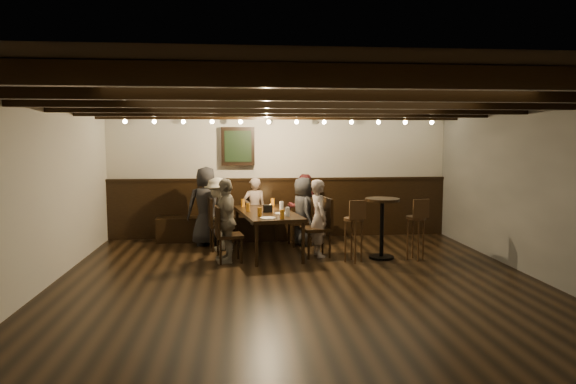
{
  "coord_description": "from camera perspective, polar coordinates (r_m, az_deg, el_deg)",
  "views": [
    {
      "loc": [
        -0.78,
        -6.32,
        1.9
      ],
      "look_at": [
        -0.05,
        1.3,
        1.1
      ],
      "focal_mm": 32.0,
      "sensor_mm": 36.0,
      "label": 1
    }
  ],
  "objects": [
    {
      "name": "pint_c",
      "position": [
        8.51,
        -4.46,
        -1.72
      ],
      "size": [
        0.07,
        0.07,
        0.14
      ],
      "primitive_type": "cylinder",
      "color": "#BF7219",
      "rests_on": "dining_table"
    },
    {
      "name": "bar_stool_left",
      "position": [
        7.97,
        7.3,
        -5.19
      ],
      "size": [
        0.32,
        0.33,
        0.97
      ],
      "rotation": [
        0.0,
        0.0,
        0.19
      ],
      "color": "#311D0F",
      "rests_on": "floor"
    },
    {
      "name": "pint_f",
      "position": [
        7.99,
        -0.06,
        -2.2
      ],
      "size": [
        0.07,
        0.07,
        0.14
      ],
      "primitive_type": "cylinder",
      "color": "silver",
      "rests_on": "dining_table"
    },
    {
      "name": "chair_left_near",
      "position": [
        8.86,
        -7.53,
        -4.64
      ],
      "size": [
        0.47,
        0.47,
        0.9
      ],
      "rotation": [
        0.0,
        0.0,
        -1.4
      ],
      "color": "black",
      "rests_on": "floor"
    },
    {
      "name": "pint_d",
      "position": [
        8.73,
        -0.71,
        -1.5
      ],
      "size": [
        0.07,
        0.07,
        0.14
      ],
      "primitive_type": "cylinder",
      "color": "silver",
      "rests_on": "dining_table"
    },
    {
      "name": "room",
      "position": [
        8.59,
        -2.12,
        0.46
      ],
      "size": [
        7.0,
        7.0,
        7.0
      ],
      "color": "black",
      "rests_on": "ground"
    },
    {
      "name": "chair_right_far",
      "position": [
        8.31,
        3.24,
        -5.19
      ],
      "size": [
        0.5,
        0.5,
        0.95
      ],
      "rotation": [
        0.0,
        0.0,
        1.74
      ],
      "color": "black",
      "rests_on": "floor"
    },
    {
      "name": "person_right_near",
      "position": [
        9.11,
        1.64,
        -2.17
      ],
      "size": [
        0.48,
        0.65,
        1.21
      ],
      "primitive_type": "imported",
      "rotation": [
        0.0,
        0.0,
        1.74
      ],
      "color": "#2A2A2C",
      "rests_on": "floor"
    },
    {
      "name": "chair_left_far",
      "position": [
        7.99,
        -6.65,
        -5.87
      ],
      "size": [
        0.46,
        0.46,
        0.86
      ],
      "rotation": [
        0.0,
        0.0,
        -1.4
      ],
      "color": "black",
      "rests_on": "floor"
    },
    {
      "name": "pint_g",
      "position": [
        7.71,
        -0.65,
        -2.5
      ],
      "size": [
        0.07,
        0.07,
        0.14
      ],
      "primitive_type": "cylinder",
      "color": "#BF7219",
      "rests_on": "dining_table"
    },
    {
      "name": "plate_near",
      "position": [
        7.77,
        -2.26,
        -2.9
      ],
      "size": [
        0.24,
        0.24,
        0.01
      ],
      "primitive_type": "cylinder",
      "color": "white",
      "rests_on": "dining_table"
    },
    {
      "name": "high_top_table",
      "position": [
        8.24,
        10.4,
        -2.97
      ],
      "size": [
        0.54,
        0.54,
        0.96
      ],
      "color": "black",
      "rests_on": "floor"
    },
    {
      "name": "person_left_near",
      "position": [
        8.8,
        -7.76,
        -2.42
      ],
      "size": [
        0.59,
        0.87,
        1.24
      ],
      "primitive_type": "imported",
      "rotation": [
        0.0,
        0.0,
        -1.4
      ],
      "color": "#A59F8C",
      "rests_on": "floor"
    },
    {
      "name": "person_right_far",
      "position": [
        8.26,
        3.45,
        -2.91
      ],
      "size": [
        0.37,
        0.5,
        1.24
      ],
      "primitive_type": "imported",
      "rotation": [
        0.0,
        0.0,
        1.74
      ],
      "color": "gray",
      "rests_on": "floor"
    },
    {
      "name": "plate_far",
      "position": [
        8.23,
        -0.65,
        -2.4
      ],
      "size": [
        0.24,
        0.24,
        0.01
      ],
      "primitive_type": "cylinder",
      "color": "white",
      "rests_on": "dining_table"
    },
    {
      "name": "person_bench_centre",
      "position": [
        9.51,
        -3.74,
        -1.94
      ],
      "size": [
        0.47,
        0.35,
        1.18
      ],
      "primitive_type": "imported",
      "rotation": [
        0.0,
        0.0,
        3.31
      ],
      "color": "gray",
      "rests_on": "floor"
    },
    {
      "name": "dining_table",
      "position": [
        8.49,
        -2.33,
        -2.58
      ],
      "size": [
        1.13,
        1.96,
        0.69
      ],
      "rotation": [
        0.0,
        0.0,
        0.17
      ],
      "color": "black",
      "rests_on": "floor"
    },
    {
      "name": "condiment_caddy",
      "position": [
        8.42,
        -2.26,
        -1.85
      ],
      "size": [
        0.15,
        0.1,
        0.12
      ],
      "primitive_type": "cube",
      "color": "black",
      "rests_on": "dining_table"
    },
    {
      "name": "person_left_far",
      "position": [
        7.91,
        -6.91,
        -3.16
      ],
      "size": [
        0.44,
        0.8,
        1.29
      ],
      "primitive_type": "imported",
      "rotation": [
        0.0,
        0.0,
        -1.4
      ],
      "color": "gray",
      "rests_on": "floor"
    },
    {
      "name": "pint_b",
      "position": [
        9.16,
        -1.72,
        -1.15
      ],
      "size": [
        0.07,
        0.07,
        0.14
      ],
      "primitive_type": "cylinder",
      "color": "#BF7219",
      "rests_on": "dining_table"
    },
    {
      "name": "candle",
      "position": [
        8.79,
        -2.01,
        -1.75
      ],
      "size": [
        0.05,
        0.05,
        0.05
      ],
      "primitive_type": "cylinder",
      "color": "beige",
      "rests_on": "dining_table"
    },
    {
      "name": "chair_right_near",
      "position": [
        9.16,
        1.44,
        -4.3
      ],
      "size": [
        0.45,
        0.45,
        0.86
      ],
      "rotation": [
        0.0,
        0.0,
        1.74
      ],
      "color": "black",
      "rests_on": "floor"
    },
    {
      "name": "pint_e",
      "position": [
        7.99,
        -3.16,
        -2.21
      ],
      "size": [
        0.07,
        0.07,
        0.14
      ],
      "primitive_type": "cylinder",
      "color": "#BF7219",
      "rests_on": "dining_table"
    },
    {
      "name": "person_bench_left",
      "position": [
        9.21,
        -9.05,
        -1.55
      ],
      "size": [
        0.75,
        0.56,
        1.4
      ],
      "primitive_type": "imported",
      "rotation": [
        0.0,
        0.0,
        3.31
      ],
      "color": "black",
      "rests_on": "floor"
    },
    {
      "name": "pint_a",
      "position": [
        9.1,
        -5.04,
        -1.22
      ],
      "size": [
        0.07,
        0.07,
        0.14
      ],
      "primitive_type": "cylinder",
      "color": "#BF7219",
      "rests_on": "dining_table"
    },
    {
      "name": "bar_stool_right",
      "position": [
        8.29,
        14.0,
        -4.88
      ],
      "size": [
        0.31,
        0.33,
        0.97
      ],
      "rotation": [
        0.0,
        0.0,
        0.18
      ],
      "color": "#311D0F",
      "rests_on": "floor"
    },
    {
      "name": "person_bench_right",
      "position": [
        9.58,
        1.72,
        -1.7
      ],
      "size": [
        0.67,
        0.56,
        1.24
      ],
      "primitive_type": "imported",
      "rotation": [
        0.0,
        0.0,
        3.31
      ],
      "color": "maroon",
      "rests_on": "floor"
    }
  ]
}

